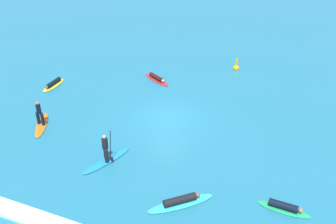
% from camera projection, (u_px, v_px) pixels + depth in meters
% --- Properties ---
extents(ground_plane, '(120.00, 120.00, 0.00)m').
position_uv_depth(ground_plane, '(168.00, 119.00, 24.62)').
color(ground_plane, teal).
rests_on(ground_plane, ground).
extents(surfer_on_blue_board, '(1.68, 3.23, 2.06)m').
position_uv_depth(surfer_on_blue_board, '(106.00, 155.00, 20.57)').
color(surfer_on_blue_board, '#1E8CD1').
rests_on(surfer_on_blue_board, ground_plane).
extents(surfer_on_orange_board, '(1.95, 2.91, 1.70)m').
position_uv_depth(surfer_on_orange_board, '(41.00, 120.00, 23.72)').
color(surfer_on_orange_board, orange).
rests_on(surfer_on_orange_board, ground_plane).
extents(surfer_on_red_board, '(2.76, 1.97, 0.40)m').
position_uv_depth(surfer_on_red_board, '(157.00, 78.00, 29.50)').
color(surfer_on_red_board, red).
rests_on(surfer_on_red_board, ground_plane).
extents(surfer_on_teal_board, '(2.88, 2.74, 0.47)m').
position_uv_depth(surfer_on_teal_board, '(181.00, 202.00, 17.85)').
color(surfer_on_teal_board, '#33C6CC').
rests_on(surfer_on_teal_board, ground_plane).
extents(surfer_on_yellow_board, '(0.76, 2.44, 0.39)m').
position_uv_depth(surfer_on_yellow_board, '(53.00, 84.00, 28.69)').
color(surfer_on_yellow_board, yellow).
rests_on(surfer_on_yellow_board, ground_plane).
extents(surfer_on_green_board, '(2.44, 0.71, 0.42)m').
position_uv_depth(surfer_on_green_board, '(284.00, 207.00, 17.54)').
color(surfer_on_green_board, '#23B266').
rests_on(surfer_on_green_board, ground_plane).
extents(marker_buoy, '(0.51, 0.51, 1.10)m').
position_uv_depth(marker_buoy, '(236.00, 67.00, 31.23)').
color(marker_buoy, yellow).
rests_on(marker_buoy, ground_plane).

